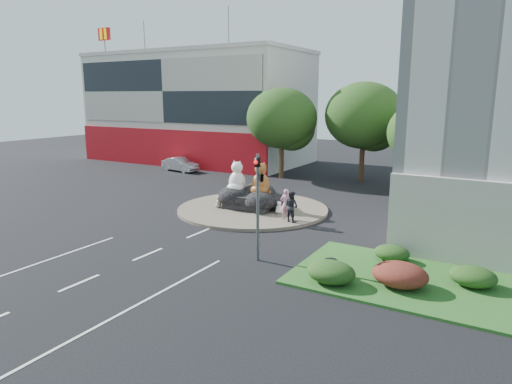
{
  "coord_description": "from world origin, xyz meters",
  "views": [
    {
      "loc": [
        15.1,
        -15.5,
        7.55
      ],
      "look_at": [
        1.92,
        7.13,
        2.0
      ],
      "focal_mm": 32.0,
      "sensor_mm": 36.0,
      "label": 1
    }
  ],
  "objects_px": {
    "cat_white": "(237,177)",
    "parked_car": "(180,165)",
    "kitten_white": "(279,207)",
    "pedestrian_dark": "(291,206)",
    "cat_tabby": "(261,179)",
    "pedestrian_pink": "(286,204)",
    "litter_bin": "(331,267)",
    "kitten_calico": "(219,201)"
  },
  "relations": [
    {
      "from": "kitten_calico",
      "to": "parked_car",
      "type": "relative_size",
      "value": 0.2
    },
    {
      "from": "kitten_white",
      "to": "parked_car",
      "type": "xyz_separation_m",
      "value": [
        -16.81,
        10.66,
        0.08
      ]
    },
    {
      "from": "pedestrian_dark",
      "to": "pedestrian_pink",
      "type": "bearing_deg",
      "value": -18.06
    },
    {
      "from": "kitten_white",
      "to": "cat_white",
      "type": "bearing_deg",
      "value": 160.35
    },
    {
      "from": "pedestrian_dark",
      "to": "parked_car",
      "type": "xyz_separation_m",
      "value": [
        -18.31,
        12.02,
        -0.43
      ]
    },
    {
      "from": "cat_white",
      "to": "litter_bin",
      "type": "xyz_separation_m",
      "value": [
        9.8,
        -8.06,
        -1.77
      ]
    },
    {
      "from": "cat_tabby",
      "to": "kitten_white",
      "type": "xyz_separation_m",
      "value": [
        1.59,
        -0.4,
        -1.63
      ]
    },
    {
      "from": "cat_white",
      "to": "parked_car",
      "type": "height_order",
      "value": "cat_white"
    },
    {
      "from": "kitten_white",
      "to": "pedestrian_dark",
      "type": "distance_m",
      "value": 2.09
    },
    {
      "from": "kitten_white",
      "to": "pedestrian_dark",
      "type": "height_order",
      "value": "pedestrian_dark"
    },
    {
      "from": "cat_tabby",
      "to": "pedestrian_dark",
      "type": "distance_m",
      "value": 3.73
    },
    {
      "from": "kitten_calico",
      "to": "pedestrian_dark",
      "type": "distance_m",
      "value": 5.79
    },
    {
      "from": "kitten_calico",
      "to": "kitten_white",
      "type": "height_order",
      "value": "kitten_calico"
    },
    {
      "from": "cat_white",
      "to": "litter_bin",
      "type": "bearing_deg",
      "value": -39.47
    },
    {
      "from": "cat_white",
      "to": "kitten_calico",
      "type": "xyz_separation_m",
      "value": [
        -0.9,
        -0.93,
        -1.61
      ]
    },
    {
      "from": "pedestrian_pink",
      "to": "litter_bin",
      "type": "height_order",
      "value": "pedestrian_pink"
    },
    {
      "from": "pedestrian_pink",
      "to": "cat_tabby",
      "type": "bearing_deg",
      "value": -43.93
    },
    {
      "from": "litter_bin",
      "to": "pedestrian_dark",
      "type": "bearing_deg",
      "value": 127.67
    },
    {
      "from": "cat_tabby",
      "to": "parked_car",
      "type": "relative_size",
      "value": 0.54
    },
    {
      "from": "kitten_white",
      "to": "pedestrian_dark",
      "type": "bearing_deg",
      "value": -57.14
    },
    {
      "from": "kitten_white",
      "to": "kitten_calico",
      "type": "bearing_deg",
      "value": 173.89
    },
    {
      "from": "kitten_white",
      "to": "parked_car",
      "type": "relative_size",
      "value": 0.19
    },
    {
      "from": "kitten_white",
      "to": "cat_tabby",
      "type": "bearing_deg",
      "value": 150.85
    },
    {
      "from": "pedestrian_pink",
      "to": "pedestrian_dark",
      "type": "bearing_deg",
      "value": 131.87
    },
    {
      "from": "pedestrian_pink",
      "to": "parked_car",
      "type": "relative_size",
      "value": 0.44
    },
    {
      "from": "cat_white",
      "to": "kitten_calico",
      "type": "relative_size",
      "value": 2.71
    },
    {
      "from": "cat_white",
      "to": "parked_car",
      "type": "bearing_deg",
      "value": 142.33
    },
    {
      "from": "cat_white",
      "to": "litter_bin",
      "type": "height_order",
      "value": "cat_white"
    },
    {
      "from": "parked_car",
      "to": "pedestrian_pink",
      "type": "bearing_deg",
      "value": -115.07
    },
    {
      "from": "pedestrian_dark",
      "to": "litter_bin",
      "type": "distance_m",
      "value": 8.16
    },
    {
      "from": "cat_white",
      "to": "pedestrian_pink",
      "type": "relative_size",
      "value": 1.21
    },
    {
      "from": "kitten_calico",
      "to": "parked_car",
      "type": "distance_m",
      "value": 16.94
    },
    {
      "from": "cat_tabby",
      "to": "litter_bin",
      "type": "distance_m",
      "value": 11.63
    },
    {
      "from": "cat_white",
      "to": "cat_tabby",
      "type": "relative_size",
      "value": 0.99
    },
    {
      "from": "pedestrian_pink",
      "to": "litter_bin",
      "type": "xyz_separation_m",
      "value": [
        5.5,
        -6.78,
        -0.68
      ]
    },
    {
      "from": "cat_white",
      "to": "pedestrian_dark",
      "type": "height_order",
      "value": "cat_white"
    },
    {
      "from": "kitten_calico",
      "to": "pedestrian_dark",
      "type": "xyz_separation_m",
      "value": [
        5.72,
        -0.69,
        0.51
      ]
    },
    {
      "from": "cat_tabby",
      "to": "kitten_white",
      "type": "distance_m",
      "value": 2.31
    },
    {
      "from": "cat_white",
      "to": "parked_car",
      "type": "xyz_separation_m",
      "value": [
        -13.49,
        10.4,
        -1.53
      ]
    },
    {
      "from": "kitten_calico",
      "to": "pedestrian_pink",
      "type": "height_order",
      "value": "pedestrian_pink"
    },
    {
      "from": "kitten_calico",
      "to": "cat_white",
      "type": "bearing_deg",
      "value": 92.85
    },
    {
      "from": "cat_white",
      "to": "litter_bin",
      "type": "distance_m",
      "value": 12.81
    }
  ]
}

